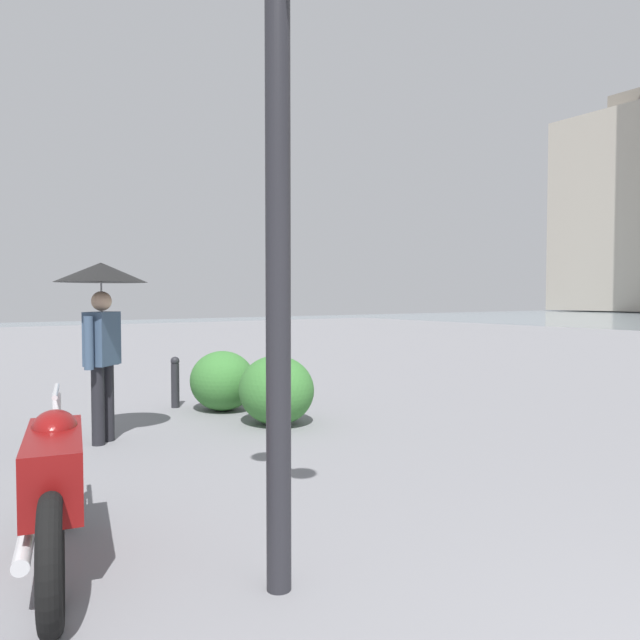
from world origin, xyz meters
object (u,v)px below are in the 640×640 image
(lamppost, at_px, (278,138))
(motorcycle, at_px, (54,483))
(bollard_mid, at_px, (175,381))
(pedestrian, at_px, (101,301))

(lamppost, relative_size, motorcycle, 1.75)
(lamppost, xyz_separation_m, bollard_mid, (5.56, -1.55, -2.12))
(bollard_mid, bearing_deg, lamppost, 164.39)
(motorcycle, xyz_separation_m, pedestrian, (2.92, -1.06, 1.10))
(pedestrian, relative_size, bollard_mid, 2.67)
(motorcycle, height_order, pedestrian, pedestrian)
(lamppost, xyz_separation_m, pedestrian, (4.00, -0.10, -0.92))
(lamppost, height_order, bollard_mid, lamppost)
(pedestrian, bearing_deg, motorcycle, 159.98)
(motorcycle, relative_size, pedestrian, 1.06)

